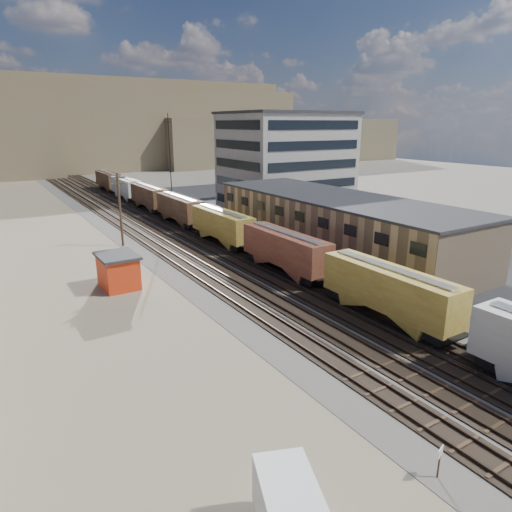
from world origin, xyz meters
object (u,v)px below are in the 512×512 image
utility_pole_north (120,208)px  parked_car_silver (477,264)px  freight_train (199,215)px  parked_car_blue (312,214)px  maintenance_shed (118,271)px

utility_pole_north → parked_car_silver: (31.64, -32.18, -4.56)m
freight_train → parked_car_blue: size_ratio=19.67×
freight_train → parked_car_silver: bearing=-60.2°
freight_train → parked_car_silver: 38.93m
parked_car_silver → freight_train: bearing=19.0°
freight_train → utility_pole_north: utility_pole_north is taller
parked_car_blue → freight_train: bearing=138.8°
utility_pole_north → maintenance_shed: utility_pole_north is taller
maintenance_shed → parked_car_silver: (36.70, -15.92, -1.08)m
freight_train → utility_pole_north: bearing=-172.8°
utility_pole_north → parked_car_silver: bearing=-45.5°
parked_car_blue → utility_pole_north: bearing=141.9°
parked_car_blue → maintenance_shed: bearing=164.0°
parked_car_silver → maintenance_shed: bearing=55.7°
maintenance_shed → parked_car_silver: 40.02m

